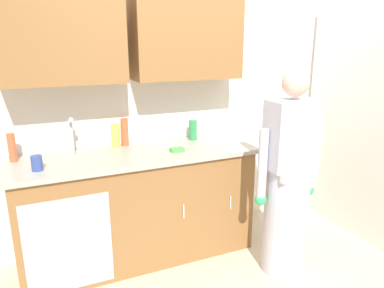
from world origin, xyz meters
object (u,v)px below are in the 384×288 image
knife_on_counter (167,145)px  sink (81,161)px  cup_by_sink (37,163)px  person_at_sink (287,190)px  sponge (177,150)px  bottle_cleaner_spray (193,130)px  bottle_water_tall (125,132)px  bottle_dish_liquid (116,136)px  bottle_water_short (12,148)px

knife_on_counter → sink: bearing=-165.3°
cup_by_sink → sink: bearing=25.5°
person_at_sink → sponge: (-0.70, 0.55, 0.26)m
sink → bottle_cleaner_spray: bearing=9.3°
bottle_water_tall → knife_on_counter: bottle_water_tall is taller
bottle_cleaner_spray → bottle_dish_liquid: 0.70m
sink → cup_by_sink: bearing=-154.5°
cup_by_sink → sponge: size_ratio=0.97×
person_at_sink → bottle_dish_liquid: (-1.13, 0.88, 0.35)m
bottle_cleaner_spray → cup_by_sink: bearing=-166.6°
person_at_sink → bottle_water_short: person_at_sink is taller
person_at_sink → cup_by_sink: bearing=163.4°
person_at_sink → cup_by_sink: (-1.76, 0.52, 0.30)m
person_at_sink → knife_on_counter: size_ratio=6.75×
sink → bottle_cleaner_spray: 1.03m
person_at_sink → knife_on_counter: 1.07m
bottle_dish_liquid → knife_on_counter: size_ratio=0.83×
sponge → bottle_cleaner_spray: bearing=47.1°
bottle_water_tall → cup_by_sink: bottle_water_tall is taller
person_at_sink → knife_on_counter: bearing=132.6°
bottle_dish_liquid → cup_by_sink: 0.72m
bottle_water_short → sponge: bearing=-12.0°
cup_by_sink → knife_on_counter: (1.05, 0.24, -0.05)m
knife_on_counter → bottle_water_short: bearing=-174.6°
person_at_sink → bottle_water_tall: size_ratio=6.89×
bottle_water_short → sponge: (1.21, -0.26, -0.09)m
bottle_cleaner_spray → bottle_water_short: bearing=-178.9°
cup_by_sink → knife_on_counter: size_ratio=0.44×
cup_by_sink → person_at_sink: bearing=-16.6°
bottle_dish_liquid → bottle_water_tall: bearing=17.3°
knife_on_counter → sponge: sponge is taller
person_at_sink → bottle_water_short: bearing=157.1°
bottle_cleaner_spray → sponge: size_ratio=1.64×
sink → bottle_water_short: bearing=163.7°
cup_by_sink → sponge: bearing=1.5°
bottle_cleaner_spray → cup_by_sink: (-1.32, -0.31, -0.04)m
bottle_water_tall → bottle_dish_liquid: bearing=-162.7°
person_at_sink → knife_on_counter: (-0.71, 0.77, 0.25)m
bottle_dish_liquid → knife_on_counter: (0.42, -0.11, -0.10)m
knife_on_counter → sponge: (0.01, -0.22, 0.01)m
person_at_sink → bottle_cleaner_spray: (-0.43, 0.84, 0.34)m
sponge → bottle_water_short: bearing=168.0°
bottle_cleaner_spray → sponge: (-0.27, -0.29, -0.08)m
bottle_water_tall → knife_on_counter: size_ratio=0.98×
person_at_sink → bottle_water_tall: person_at_sink is taller
cup_by_sink → knife_on_counter: bearing=13.0°
sink → bottle_cleaner_spray: (1.01, 0.17, 0.10)m
bottle_water_tall → cup_by_sink: size_ratio=2.20×
bottle_dish_liquid → knife_on_counter: bearing=-14.5°
bottle_cleaner_spray → cup_by_sink: bottle_cleaner_spray is taller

